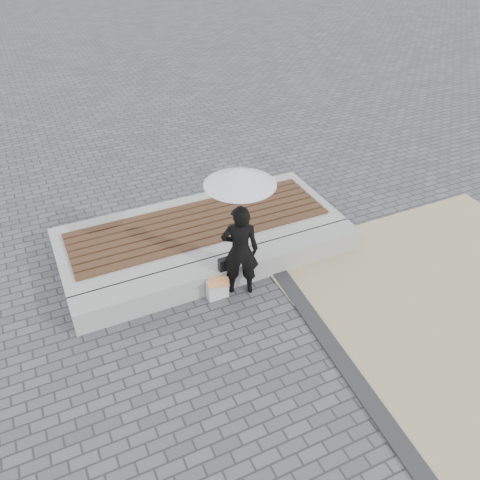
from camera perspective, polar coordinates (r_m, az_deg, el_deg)
name	(u,v)px	position (r m, az deg, el deg)	size (l,w,h in m)	color
ground	(272,346)	(7.31, 3.70, -12.03)	(80.00, 80.00, 0.00)	#525157
terrazzo_zone	(466,302)	(8.70, 24.41, -6.49)	(5.00, 5.00, 0.02)	tan
edging_band	(336,353)	(7.32, 10.91, -12.53)	(0.25, 5.20, 0.04)	#2B2B2E
seating_ledge	(227,271)	(8.21, -1.53, -3.57)	(5.00, 0.45, 0.40)	#9E9E99
timber_platform	(200,233)	(9.10, -4.59, 0.80)	(5.00, 2.00, 0.40)	#A7A8A3
timber_decking	(199,223)	(8.98, -4.66, 1.95)	(4.60, 1.40, 0.04)	#563321
woman	(240,251)	(7.65, 0.00, -1.21)	(0.58, 0.38, 1.60)	black
parasol	(240,176)	(6.95, 0.00, 7.27)	(1.03, 1.03, 1.32)	#ABABAF
handbag	(227,263)	(7.88, -1.47, -2.68)	(0.29, 0.10, 0.21)	black
canvas_tote	(217,289)	(7.92, -2.60, -5.62)	(0.33, 0.14, 0.35)	silver
magazine	(218,282)	(7.77, -2.49, -4.84)	(0.33, 0.24, 0.01)	#DE3B50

